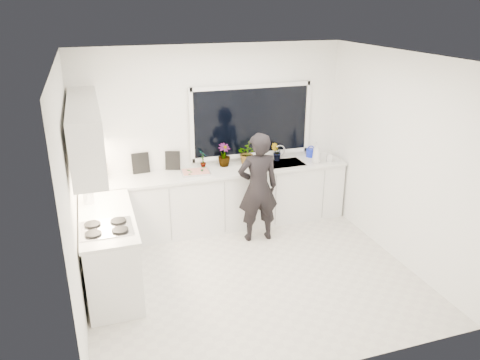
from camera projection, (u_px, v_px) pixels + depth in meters
name	position (u px, v px, depth m)	size (l,w,h in m)	color
floor	(251.00, 276.00, 5.95)	(4.00, 3.50, 0.02)	beige
wall_back	(213.00, 137.00, 7.02)	(4.00, 0.02, 2.70)	white
wall_left	(70.00, 197.00, 4.88)	(0.02, 3.50, 2.70)	white
wall_right	(398.00, 159.00, 6.04)	(0.02, 3.50, 2.70)	white
ceiling	(253.00, 56.00, 4.97)	(4.00, 3.50, 0.02)	white
window	(251.00, 121.00, 7.09)	(1.80, 0.02, 1.00)	black
base_cabinets_back	(219.00, 200.00, 7.07)	(3.92, 0.58, 0.88)	white
base_cabinets_left	(110.00, 252.00, 5.61)	(0.58, 1.60, 0.88)	white
countertop_back	(219.00, 172.00, 6.90)	(3.94, 0.62, 0.04)	silver
countertop_left	(107.00, 217.00, 5.45)	(0.62, 1.60, 0.04)	silver
upper_cabinets	(86.00, 132.00, 5.38)	(0.34, 2.10, 0.70)	white
sink	(284.00, 166.00, 7.22)	(0.58, 0.42, 0.14)	silver
faucet	(280.00, 152.00, 7.34)	(0.03, 0.03, 0.22)	silver
stovetop	(106.00, 228.00, 5.12)	(0.56, 0.48, 0.03)	black
person	(258.00, 188.00, 6.58)	(0.58, 0.38, 1.60)	black
pizza_tray	(196.00, 172.00, 6.76)	(0.40, 0.30, 0.03)	#B9B9BD
pizza	(196.00, 171.00, 6.76)	(0.37, 0.26, 0.01)	red
watering_can	(310.00, 153.00, 7.47)	(0.14, 0.14, 0.13)	#1527C6
paper_towel_roll	(87.00, 173.00, 6.40)	(0.11, 0.11, 0.26)	silver
knife_block	(102.00, 172.00, 6.50)	(0.13, 0.10, 0.22)	#9C6C48
utensil_crock	(89.00, 197.00, 5.76)	(0.13, 0.13, 0.16)	#B5B5B9
picture_frame_large	(173.00, 160.00, 6.88)	(0.22, 0.02, 0.28)	black
picture_frame_small	(141.00, 163.00, 6.74)	(0.25, 0.02, 0.30)	black
herb_plants	(240.00, 154.00, 7.09)	(1.32, 0.32, 0.34)	#26662D
soap_bottles	(319.00, 153.00, 7.17)	(0.34, 0.13, 0.32)	#D8BF66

